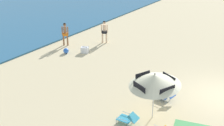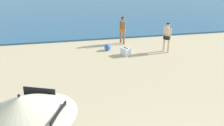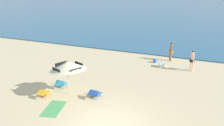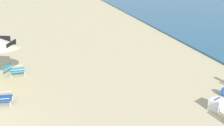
{
  "view_description": "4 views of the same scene",
  "coord_description": "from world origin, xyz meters",
  "px_view_note": "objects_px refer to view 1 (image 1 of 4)",
  "views": [
    {
      "loc": [
        -14.05,
        -3.07,
        7.77
      ],
      "look_at": [
        -1.54,
        5.68,
        0.96
      ],
      "focal_mm": 49.74,
      "sensor_mm": 36.0,
      "label": 1
    },
    {
      "loc": [
        -2.65,
        -2.43,
        4.56
      ],
      "look_at": [
        -0.69,
        6.89,
        0.64
      ],
      "focal_mm": 39.39,
      "sensor_mm": 36.0,
      "label": 2
    },
    {
      "loc": [
        4.13,
        -9.01,
        6.43
      ],
      "look_at": [
        -2.17,
        5.41,
        1.18
      ],
      "focal_mm": 37.85,
      "sensor_mm": 36.0,
      "label": 3
    },
    {
      "loc": [
        7.88,
        3.56,
        4.81
      ],
      "look_at": [
        -1.46,
        6.27,
        1.29
      ],
      "focal_mm": 46.24,
      "sensor_mm": 36.0,
      "label": 4
    }
  ],
  "objects_px": {
    "person_standing_near_shore": "(65,33)",
    "beach_ball": "(66,51)",
    "lounge_chair_beside_umbrella": "(165,95)",
    "person_standing_beside": "(104,30)",
    "beach_umbrella_striped_main": "(155,80)",
    "lounge_chair_under_umbrella": "(128,118)",
    "cooler_box": "(85,50)"
  },
  "relations": [
    {
      "from": "lounge_chair_beside_umbrella",
      "to": "person_standing_beside",
      "type": "distance_m",
      "value": 8.63
    },
    {
      "from": "beach_umbrella_striped_main",
      "to": "person_standing_near_shore",
      "type": "distance_m",
      "value": 10.32
    },
    {
      "from": "beach_umbrella_striped_main",
      "to": "lounge_chair_beside_umbrella",
      "type": "relative_size",
      "value": 3.17
    },
    {
      "from": "lounge_chair_under_umbrella",
      "to": "cooler_box",
      "type": "relative_size",
      "value": 1.55
    },
    {
      "from": "beach_umbrella_striped_main",
      "to": "person_standing_near_shore",
      "type": "bearing_deg",
      "value": 64.33
    },
    {
      "from": "lounge_chair_under_umbrella",
      "to": "person_standing_beside",
      "type": "xyz_separation_m",
      "value": [
        7.48,
        6.72,
        0.67
      ]
    },
    {
      "from": "person_standing_beside",
      "to": "person_standing_near_shore",
      "type": "bearing_deg",
      "value": 135.91
    },
    {
      "from": "person_standing_near_shore",
      "to": "person_standing_beside",
      "type": "distance_m",
      "value": 2.77
    },
    {
      "from": "person_standing_near_shore",
      "to": "lounge_chair_under_umbrella",
      "type": "bearing_deg",
      "value": -122.42
    },
    {
      "from": "lounge_chair_beside_umbrella",
      "to": "beach_umbrella_striped_main",
      "type": "bearing_deg",
      "value": -173.49
    },
    {
      "from": "cooler_box",
      "to": "beach_ball",
      "type": "bearing_deg",
      "value": 129.45
    },
    {
      "from": "person_standing_beside",
      "to": "lounge_chair_under_umbrella",
      "type": "bearing_deg",
      "value": -138.06
    },
    {
      "from": "lounge_chair_under_umbrella",
      "to": "person_standing_beside",
      "type": "bearing_deg",
      "value": 41.94
    },
    {
      "from": "person_standing_beside",
      "to": "beach_ball",
      "type": "relative_size",
      "value": 4.52
    },
    {
      "from": "lounge_chair_under_umbrella",
      "to": "person_standing_near_shore",
      "type": "height_order",
      "value": "person_standing_near_shore"
    },
    {
      "from": "beach_umbrella_striped_main",
      "to": "lounge_chair_under_umbrella",
      "type": "xyz_separation_m",
      "value": [
        -1.03,
        0.63,
        -1.57
      ]
    },
    {
      "from": "beach_umbrella_striped_main",
      "to": "cooler_box",
      "type": "distance_m",
      "value": 8.52
    },
    {
      "from": "beach_umbrella_striped_main",
      "to": "lounge_chair_beside_umbrella",
      "type": "bearing_deg",
      "value": 6.51
    },
    {
      "from": "person_standing_beside",
      "to": "cooler_box",
      "type": "height_order",
      "value": "person_standing_beside"
    },
    {
      "from": "beach_umbrella_striped_main",
      "to": "lounge_chair_under_umbrella",
      "type": "bearing_deg",
      "value": 148.84
    },
    {
      "from": "person_standing_near_shore",
      "to": "person_standing_beside",
      "type": "xyz_separation_m",
      "value": [
        1.99,
        -1.93,
        -0.01
      ]
    },
    {
      "from": "person_standing_near_shore",
      "to": "beach_umbrella_striped_main",
      "type": "bearing_deg",
      "value": -115.67
    },
    {
      "from": "beach_ball",
      "to": "lounge_chair_under_umbrella",
      "type": "bearing_deg",
      "value": -119.96
    },
    {
      "from": "person_standing_near_shore",
      "to": "beach_ball",
      "type": "distance_m",
      "value": 1.7
    },
    {
      "from": "beach_umbrella_striped_main",
      "to": "person_standing_beside",
      "type": "xyz_separation_m",
      "value": [
        6.44,
        7.34,
        -0.91
      ]
    },
    {
      "from": "lounge_chair_beside_umbrella",
      "to": "cooler_box",
      "type": "height_order",
      "value": "lounge_chair_beside_umbrella"
    },
    {
      "from": "beach_umbrella_striped_main",
      "to": "beach_ball",
      "type": "bearing_deg",
      "value": 67.86
    },
    {
      "from": "lounge_chair_beside_umbrella",
      "to": "beach_ball",
      "type": "distance_m",
      "value": 8.21
    },
    {
      "from": "beach_umbrella_striped_main",
      "to": "beach_ball",
      "type": "relative_size",
      "value": 8.23
    },
    {
      "from": "lounge_chair_under_umbrella",
      "to": "lounge_chair_beside_umbrella",
      "type": "xyz_separation_m",
      "value": [
        2.69,
        -0.44,
        0.0
      ]
    },
    {
      "from": "person_standing_beside",
      "to": "beach_ball",
      "type": "height_order",
      "value": "person_standing_beside"
    },
    {
      "from": "beach_umbrella_striped_main",
      "to": "lounge_chair_under_umbrella",
      "type": "height_order",
      "value": "beach_umbrella_striped_main"
    }
  ]
}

